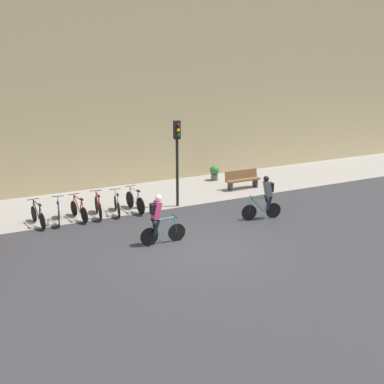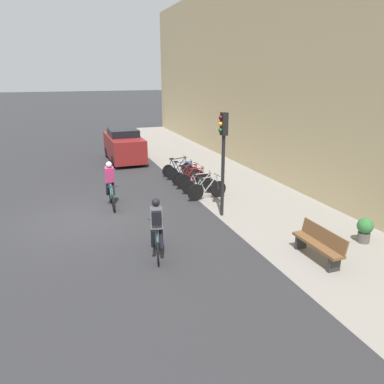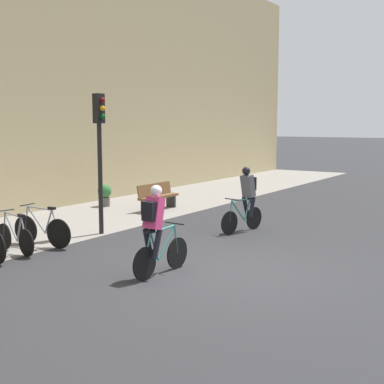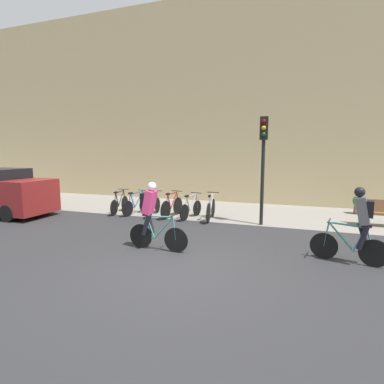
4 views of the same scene
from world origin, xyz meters
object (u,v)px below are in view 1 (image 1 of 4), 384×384
Objects in this scene: parked_bike_0 at (38,216)px; parked_bike_5 at (135,201)px; bench at (242,179)px; potted_plant at (215,172)px; parked_bike_3 at (98,207)px; parked_bike_2 at (79,210)px; traffic_light_pole at (177,148)px; parked_bike_4 at (117,205)px; parked_bike_1 at (59,213)px; cyclist_pink at (158,218)px; cyclist_grey at (266,196)px.

parked_bike_5 is (3.91, 0.00, 0.03)m from parked_bike_0.
potted_plant is at bearing 101.97° from bench.
parked_bike_3 is 7.45m from bench.
traffic_light_pole reaches higher than parked_bike_2.
parked_bike_4 is (3.12, 0.00, -0.00)m from parked_bike_0.
parked_bike_3 is at bearing 176.82° from traffic_light_pole.
parked_bike_0 is 1.03× the size of parked_bike_1.
cyclist_pink is at bearing -86.24° from parked_bike_4.
parked_bike_0 is at bearing -179.98° from parked_bike_1.
parked_bike_1 is 1.01× the size of parked_bike_4.
parked_bike_0 is 0.78m from parked_bike_1.
parked_bike_2 is 4.72m from traffic_light_pole.
parked_bike_3 is at bearing -172.81° from bench.
bench is (6.61, 0.93, 0.09)m from parked_bike_4.
cyclist_pink is 1.00× the size of cyclist_grey.
parked_bike_2 is 0.45× the size of traffic_light_pole.
parked_bike_3 is at bearing 0.07° from parked_bike_1.
traffic_light_pole is at bearing -4.09° from parked_bike_4.
parked_bike_5 is 0.97× the size of bench.
parked_bike_5 is 2.83m from traffic_light_pole.
cyclist_grey reaches higher than parked_bike_0.
bench is at bearing 9.10° from parked_bike_5.
parked_bike_2 is at bearing -173.48° from bench.
cyclist_pink is 0.48× the size of traffic_light_pole.
cyclist_grey is 0.48× the size of traffic_light_pole.
cyclist_grey is 8.10m from parked_bike_1.
potted_plant is at bearing 25.37° from parked_bike_4.
cyclist_grey is (4.81, 0.56, 0.00)m from cyclist_pink.
parked_bike_0 is at bearing 178.13° from traffic_light_pole.
parked_bike_1 is at bearing -174.05° from bench.
cyclist_pink is 4.23m from parked_bike_2.
potted_plant is (-0.42, 2.00, -0.04)m from bench.
parked_bike_3 reaches higher than parked_bike_0.
traffic_light_pole is at bearing -164.22° from bench.
bench is (3.97, 1.12, -2.07)m from traffic_light_pole.
parked_bike_0 is 6.15m from traffic_light_pole.
traffic_light_pole is (2.64, -0.19, 2.16)m from parked_bike_4.
parked_bike_5 is (-4.27, 3.23, -0.53)m from cyclist_grey.
traffic_light_pole is at bearing -2.16° from parked_bike_1.
traffic_light_pole is (5.76, -0.19, 2.15)m from parked_bike_0.
parked_bike_2 is 1.04× the size of parked_bike_4.
cyclist_pink reaches higher than parked_bike_2.
potted_plant is (1.13, 6.16, -0.51)m from cyclist_grey.
parked_bike_2 is 0.95× the size of parked_bike_5.
parked_bike_3 reaches higher than parked_bike_4.
bench reaches higher than potted_plant.
parked_bike_5 is at bearing 0.02° from parked_bike_1.
traffic_light_pole is 4.70× the size of potted_plant.
parked_bike_3 reaches higher than parked_bike_1.
parked_bike_1 is 0.98× the size of parked_bike_2.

